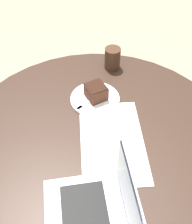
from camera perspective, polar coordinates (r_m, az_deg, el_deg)
name	(u,v)px	position (r m, az deg, el deg)	size (l,w,h in m)	color
ground_plane	(97,212)	(1.63, 0.16, -21.00)	(12.00, 12.00, 0.00)	gray
dining_table	(97,160)	(1.13, 0.23, -10.47)	(1.13, 1.13, 0.71)	black
paper_document	(112,141)	(1.00, 3.51, -6.25)	(0.46, 0.38, 0.00)	white
plate	(95,99)	(1.14, -0.22, 2.86)	(0.21, 0.21, 0.01)	silver
cake_slice	(96,92)	(1.12, 0.01, 4.42)	(0.11, 0.11, 0.07)	#472619
fork	(89,102)	(1.12, -1.54, 2.24)	(0.16, 0.10, 0.00)	silver
coffee_glass	(112,58)	(1.29, 3.60, 11.58)	(0.08, 0.08, 0.11)	#3D2619
laptop	(97,222)	(0.82, 0.13, -22.82)	(0.41, 0.38, 0.21)	silver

